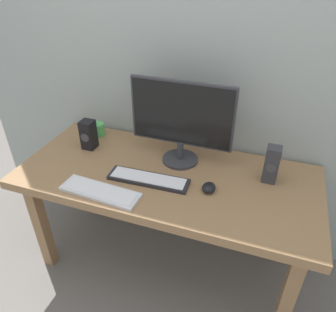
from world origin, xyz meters
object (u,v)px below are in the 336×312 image
(desk, at_px, (166,186))
(mouse, at_px, (209,188))
(speaker_right, at_px, (271,164))
(coffee_mug, at_px, (98,129))
(monitor, at_px, (181,119))
(keyboard_secondary, at_px, (100,192))
(speaker_left, at_px, (88,135))
(keyboard_primary, at_px, (148,179))

(desk, height_order, mouse, mouse)
(mouse, xyz_separation_m, speaker_right, (0.28, 0.20, 0.08))
(coffee_mug, bearing_deg, monitor, -9.50)
(keyboard_secondary, xyz_separation_m, coffee_mug, (-0.31, 0.53, 0.03))
(monitor, height_order, mouse, monitor)
(monitor, height_order, keyboard_secondary, monitor)
(mouse, xyz_separation_m, speaker_left, (-0.80, 0.17, 0.07))
(keyboard_secondary, relative_size, coffee_mug, 5.16)
(keyboard_secondary, height_order, mouse, mouse)
(desk, bearing_deg, speaker_right, 13.51)
(desk, height_order, speaker_right, speaker_right)
(desk, height_order, keyboard_primary, keyboard_primary)
(keyboard_primary, bearing_deg, keyboard_secondary, -137.34)
(keyboard_primary, height_order, coffee_mug, coffee_mug)
(speaker_right, relative_size, coffee_mug, 2.48)
(mouse, relative_size, coffee_mug, 1.02)
(desk, relative_size, mouse, 19.61)
(desk, distance_m, monitor, 0.39)
(speaker_left, bearing_deg, keyboard_secondary, -53.00)
(keyboard_primary, relative_size, keyboard_secondary, 1.03)
(mouse, distance_m, speaker_right, 0.35)
(keyboard_primary, xyz_separation_m, keyboard_secondary, (-0.19, -0.18, -0.00))
(monitor, bearing_deg, keyboard_primary, -111.86)
(keyboard_secondary, bearing_deg, speaker_right, 26.46)
(desk, relative_size, monitor, 2.86)
(keyboard_primary, height_order, keyboard_secondary, keyboard_primary)
(keyboard_secondary, bearing_deg, monitor, 55.60)
(desk, bearing_deg, speaker_left, 169.22)
(desk, relative_size, keyboard_secondary, 3.86)
(keyboard_primary, relative_size, coffee_mug, 5.34)
(desk, relative_size, speaker_left, 9.08)
(keyboard_primary, distance_m, keyboard_secondary, 0.26)
(keyboard_secondary, distance_m, speaker_right, 0.90)
(monitor, relative_size, speaker_right, 2.80)
(speaker_right, distance_m, coffee_mug, 1.12)
(monitor, relative_size, coffee_mug, 6.97)
(mouse, height_order, speaker_right, speaker_right)
(speaker_right, distance_m, speaker_left, 1.09)
(mouse, relative_size, speaker_right, 0.41)
(keyboard_secondary, relative_size, speaker_left, 2.35)
(keyboard_secondary, bearing_deg, coffee_mug, 120.35)
(keyboard_secondary, height_order, speaker_left, speaker_left)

